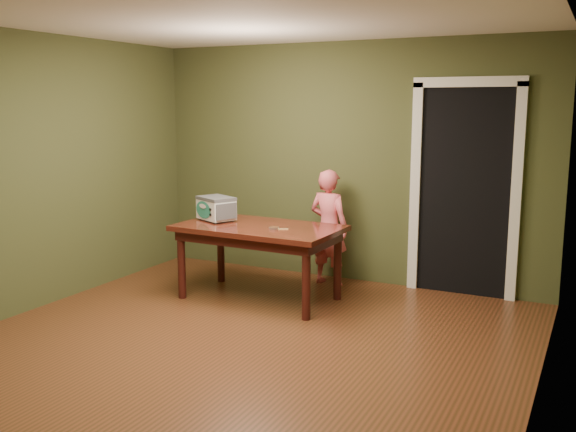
{
  "coord_description": "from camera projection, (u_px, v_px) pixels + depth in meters",
  "views": [
    {
      "loc": [
        2.56,
        -4.05,
        1.94
      ],
      "look_at": [
        0.05,
        1.0,
        0.95
      ],
      "focal_mm": 40.0,
      "sensor_mm": 36.0,
      "label": 1
    }
  ],
  "objects": [
    {
      "name": "doorway",
      "position": [
        470.0,
        189.0,
        6.73
      ],
      "size": [
        1.1,
        0.66,
        2.25
      ],
      "color": "black",
      "rests_on": "ground"
    },
    {
      "name": "floor",
      "position": [
        226.0,
        354.0,
        5.03
      ],
      "size": [
        5.0,
        5.0,
        0.0
      ],
      "primitive_type": "plane",
      "color": "brown",
      "rests_on": "ground"
    },
    {
      "name": "dining_table",
      "position": [
        259.0,
        235.0,
        6.36
      ],
      "size": [
        1.63,
        0.95,
        0.75
      ],
      "rotation": [
        0.0,
        0.0,
        -0.03
      ],
      "color": "#34130B",
      "rests_on": "floor"
    },
    {
      "name": "room_shell",
      "position": [
        222.0,
        136.0,
        4.73
      ],
      "size": [
        4.52,
        5.02,
        2.61
      ],
      "color": "#3C4424",
      "rests_on": "ground"
    },
    {
      "name": "child",
      "position": [
        329.0,
        227.0,
        6.89
      ],
      "size": [
        0.5,
        0.38,
        1.25
      ],
      "primitive_type": "imported",
      "rotation": [
        0.0,
        0.0,
        2.97
      ],
      "color": "#EC616C",
      "rests_on": "floor"
    },
    {
      "name": "toy_oven",
      "position": [
        216.0,
        208.0,
        6.59
      ],
      "size": [
        0.47,
        0.41,
        0.25
      ],
      "rotation": [
        0.0,
        0.0,
        -0.45
      ],
      "color": "#4C4F54",
      "rests_on": "dining_table"
    },
    {
      "name": "spatula",
      "position": [
        279.0,
        229.0,
        6.14
      ],
      "size": [
        0.17,
        0.1,
        0.01
      ],
      "primitive_type": "cube",
      "rotation": [
        0.0,
        0.0,
        0.44
      ],
      "color": "tan",
      "rests_on": "dining_table"
    },
    {
      "name": "baking_pan",
      "position": [
        274.0,
        228.0,
        6.16
      ],
      "size": [
        0.1,
        0.1,
        0.02
      ],
      "color": "silver",
      "rests_on": "dining_table"
    }
  ]
}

